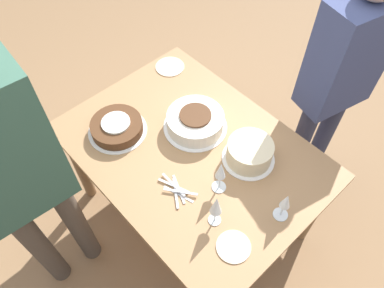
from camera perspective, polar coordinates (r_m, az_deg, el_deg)
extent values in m
plane|color=#8E6B47|center=(2.64, 0.00, -10.41)|extent=(12.00, 12.00, 0.00)
cube|color=#9E754C|center=(2.00, 0.00, -1.10)|extent=(1.37, 1.00, 0.03)
cylinder|color=brown|center=(2.51, -16.79, -3.04)|extent=(0.07, 0.07, 0.73)
cylinder|color=brown|center=(2.76, -2.17, 6.85)|extent=(0.07, 0.07, 0.73)
cylinder|color=brown|center=(2.36, 18.14, -9.55)|extent=(0.07, 0.07, 0.73)
cylinder|color=white|center=(2.08, 0.50, 2.67)|extent=(0.35, 0.35, 0.01)
cylinder|color=silver|center=(2.04, 0.51, 3.50)|extent=(0.31, 0.31, 0.09)
cylinder|color=#4C2D19|center=(2.00, 0.52, 4.42)|extent=(0.17, 0.17, 0.01)
cylinder|color=white|center=(2.10, -11.24, 2.01)|extent=(0.32, 0.32, 0.01)
cylinder|color=#4C2D19|center=(2.08, -11.39, 2.58)|extent=(0.28, 0.28, 0.06)
cylinder|color=silver|center=(2.05, -11.55, 3.21)|extent=(0.16, 0.16, 0.01)
cylinder|color=white|center=(1.97, 8.55, -2.18)|extent=(0.28, 0.28, 0.01)
cylinder|color=beige|center=(1.93, 8.77, -1.18)|extent=(0.24, 0.24, 0.11)
cylinder|color=silver|center=(1.87, 4.11, -6.54)|extent=(0.07, 0.07, 0.00)
cylinder|color=silver|center=(1.82, 4.21, -5.70)|extent=(0.01, 0.01, 0.10)
cone|color=silver|center=(1.73, 4.41, -3.97)|extent=(0.05, 0.05, 0.10)
cylinder|color=silver|center=(1.78, 3.46, -11.48)|extent=(0.06, 0.06, 0.00)
cylinder|color=silver|center=(1.74, 3.54, -10.81)|extent=(0.01, 0.01, 0.09)
cone|color=silver|center=(1.65, 3.72, -9.24)|extent=(0.05, 0.05, 0.12)
cylinder|color=silver|center=(1.84, 13.31, -10.41)|extent=(0.07, 0.07, 0.00)
cylinder|color=silver|center=(1.80, 13.59, -9.75)|extent=(0.01, 0.01, 0.09)
cone|color=silver|center=(1.72, 14.17, -8.39)|extent=(0.05, 0.05, 0.09)
cylinder|color=beige|center=(2.42, -3.39, 11.68)|extent=(0.18, 0.18, 0.01)
cylinder|color=beige|center=(1.74, 6.34, -15.28)|extent=(0.16, 0.16, 0.01)
cube|color=silver|center=(1.84, -2.08, -7.64)|extent=(0.17, 0.06, 0.00)
cube|color=silver|center=(1.85, -2.03, -6.88)|extent=(0.16, 0.08, 0.00)
cube|color=silver|center=(1.84, -2.50, -7.47)|extent=(0.15, 0.11, 0.00)
cube|color=silver|center=(1.86, -2.83, -6.35)|extent=(0.16, 0.07, 0.00)
cube|color=silver|center=(1.86, -2.83, -6.20)|extent=(0.17, 0.02, 0.00)
cube|color=silver|center=(1.83, -1.75, -7.27)|extent=(0.14, 0.11, 0.00)
cylinder|color=#4C4238|center=(2.24, -22.17, -14.28)|extent=(0.11, 0.11, 0.86)
cylinder|color=#4C4238|center=(2.23, -17.20, -11.40)|extent=(0.11, 0.11, 0.86)
cylinder|color=#2D334C|center=(2.69, 19.65, 1.74)|extent=(0.11, 0.11, 0.77)
cylinder|color=#2D334C|center=(2.57, 16.08, -0.11)|extent=(0.11, 0.11, 0.77)
cube|color=#38426B|center=(2.14, 22.71, 12.32)|extent=(0.31, 0.44, 0.64)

